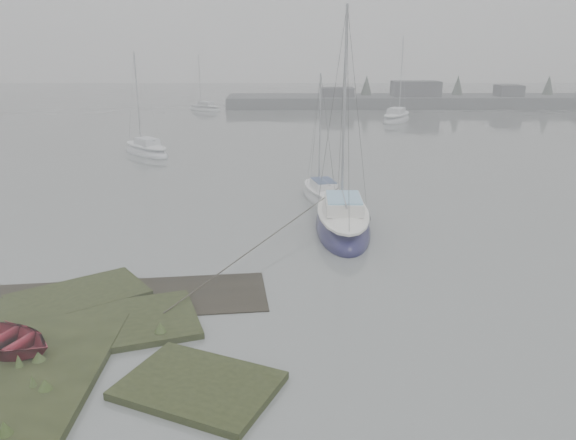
# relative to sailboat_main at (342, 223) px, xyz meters

# --- Properties ---
(ground) EXTENTS (160.00, 160.00, 0.00)m
(ground) POSITION_rel_sailboat_main_xyz_m (-5.18, 18.68, -0.31)
(ground) COLOR slate
(ground) RESTS_ON ground
(far_shoreline) EXTENTS (60.00, 8.00, 4.15)m
(far_shoreline) POSITION_rel_sailboat_main_xyz_m (21.67, 50.57, 0.54)
(far_shoreline) COLOR #4C4F51
(far_shoreline) RESTS_ON ground
(sailboat_main) EXTENTS (2.63, 7.20, 10.04)m
(sailboat_main) POSITION_rel_sailboat_main_xyz_m (0.00, 0.00, 0.00)
(sailboat_main) COLOR #16143E
(sailboat_main) RESTS_ON ground
(sailboat_white) EXTENTS (2.57, 5.11, 6.89)m
(sailboat_white) POSITION_rel_sailboat_main_xyz_m (-0.50, 5.06, -0.10)
(sailboat_white) COLOR silver
(sailboat_white) RESTS_ON ground
(sailboat_far_a) EXTENTS (4.98, 5.40, 7.83)m
(sailboat_far_a) POSITION_rel_sailboat_main_xyz_m (-12.49, 17.83, -0.07)
(sailboat_far_a) COLOR silver
(sailboat_far_a) RESTS_ON ground
(sailboat_far_b) EXTENTS (4.95, 6.78, 9.22)m
(sailboat_far_b) POSITION_rel_sailboat_main_xyz_m (9.68, 35.92, -0.03)
(sailboat_far_b) COLOR #9EA2A7
(sailboat_far_b) RESTS_ON ground
(sailboat_far_c) EXTENTS (4.97, 4.44, 7.12)m
(sailboat_far_c) POSITION_rel_sailboat_main_xyz_m (-11.72, 46.43, -0.09)
(sailboat_far_c) COLOR silver
(sailboat_far_c) RESTS_ON ground
(dinghy) EXTENTS (3.50, 3.04, 0.61)m
(dinghy) POSITION_rel_sailboat_main_xyz_m (-9.86, -10.32, 0.21)
(dinghy) COLOR maroon
(dinghy) RESTS_ON marsh_bank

